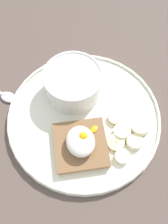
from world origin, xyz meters
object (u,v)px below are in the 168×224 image
Objects in this scene: banana_slice_inner at (116,117)px; spoon at (0,93)px; banana_slice_outer at (122,156)px; banana_slice_front at (134,142)px; banana_slice_left at (116,142)px; oatmeal_bowl at (73,83)px; poached_egg at (81,141)px; toast_slice at (81,145)px; banana_slice_right at (122,132)px; banana_slice_back at (140,127)px.

banana_slice_inner reaches higher than spoon.
banana_slice_front is at bearing 125.81° from banana_slice_outer.
banana_slice_outer is (2.87, 0.34, -0.01)cm from banana_slice_left.
banana_slice_front is 0.45× the size of spoon.
oatmeal_bowl is 11.04cm from banana_slice_inner.
banana_slice_inner and banana_slice_outer have the same top height.
oatmeal_bowl is 1.77× the size of poached_egg.
banana_slice_inner is 25.08cm from spoon.
banana_slice_left reaches higher than banana_slice_outer.
banana_slice_left is at bearing 83.01° from poached_egg.
toast_slice reaches higher than spoon.
banana_slice_left reaches higher than banana_slice_front.
banana_slice_front and banana_slice_outer have the same top height.
banana_slice_left reaches higher than spoon.
toast_slice is 2.99× the size of banana_slice_outer.
banana_slice_right is at bearing -142.67° from banana_slice_front.
poached_egg reaches higher than banana_slice_back.
banana_slice_outer is (4.90, -5.07, -0.08)cm from banana_slice_back.
banana_slice_front is 29.83cm from spoon.
banana_slice_front is at bearing 37.33° from banana_slice_right.
banana_slice_right reaches higher than banana_slice_front.
banana_slice_left is at bearing -14.55° from banana_slice_inner.
toast_slice is at bearing -61.67° from banana_slice_inner.
toast_slice is 6.71cm from banana_slice_left.
toast_slice is 21.26cm from spoon.
banana_slice_inner is (-4.30, 7.97, -0.31)cm from toast_slice.
banana_slice_right is at bearing 96.62° from toast_slice.
toast_slice is at bearing -53.30° from poached_egg.
oatmeal_bowl is at bearing -148.00° from banana_slice_right.
toast_slice reaches higher than banana_slice_left.
oatmeal_bowl is at bearing -140.20° from banana_slice_inner.
banana_slice_front is 2.96cm from banana_slice_right.
banana_slice_back is (-1.22, 12.01, -2.37)cm from poached_egg.
banana_slice_outer is (3.63, 7.00, -0.29)cm from toast_slice.
banana_slice_left is (-0.62, -3.46, 0.05)cm from banana_slice_front.
spoon is (-11.26, -22.38, -1.19)cm from banana_slice_inner.
poached_egg is at bearing -117.95° from banana_slice_outer.
banana_slice_outer is at bearing 48.13° from spoon.
banana_slice_right is at bearing 96.34° from poached_egg.
banana_slice_back is at bearing 96.02° from toast_slice.
banana_slice_left is 5.22cm from banana_slice_inner.
banana_slice_right is at bearing 57.31° from spoon.
banana_slice_right is at bearing 32.00° from oatmeal_bowl.
banana_slice_left is 26.68cm from spoon.
banana_slice_outer reaches higher than spoon.
banana_slice_back is (-2.66, 1.96, 0.12)cm from banana_slice_front.
banana_slice_back reaches higher than banana_slice_left.
banana_slice_right reaches higher than spoon.
toast_slice is 2.16cm from poached_egg.
banana_slice_left is at bearing -173.20° from banana_slice_outer.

